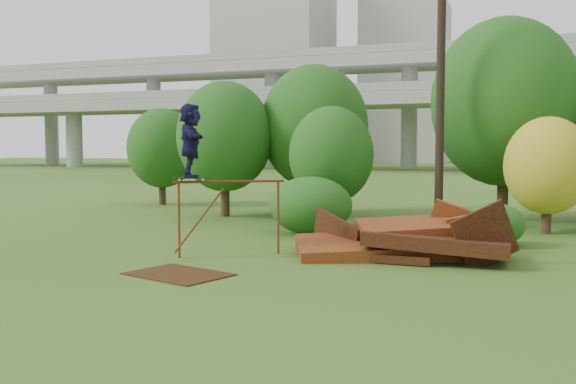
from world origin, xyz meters
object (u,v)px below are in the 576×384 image
(skater, at_px, (191,140))
(flat_plate, at_px, (179,274))
(utility_pole, at_px, (441,75))
(scrap_pile, at_px, (402,242))

(skater, bearing_deg, flat_plate, 170.89)
(utility_pole, bearing_deg, flat_plate, -112.49)
(skater, distance_m, flat_plate, 3.57)
(scrap_pile, xyz_separation_m, utility_pole, (0.12, 5.96, 4.71))
(scrap_pile, xyz_separation_m, skater, (-4.79, -1.96, 2.51))
(flat_plate, height_order, utility_pole, utility_pole)
(skater, relative_size, flat_plate, 0.88)
(skater, xyz_separation_m, flat_plate, (0.80, -2.01, -2.84))
(scrap_pile, bearing_deg, utility_pole, 88.81)
(scrap_pile, distance_m, utility_pole, 7.60)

